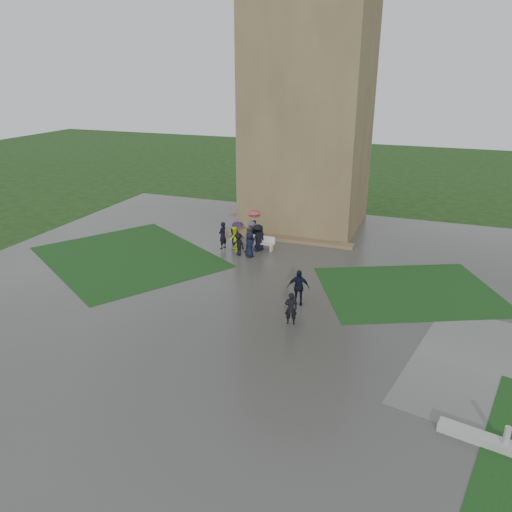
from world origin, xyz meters
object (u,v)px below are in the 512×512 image
(bench, at_px, (263,243))
(pedestrian_near, at_px, (291,308))
(pedestrian_mid, at_px, (298,287))
(tower, at_px, (310,101))

(bench, height_order, pedestrian_near, pedestrian_near)
(pedestrian_mid, xyz_separation_m, pedestrian_near, (0.26, -2.13, -0.13))
(pedestrian_near, bearing_deg, tower, -92.53)
(tower, distance_m, pedestrian_mid, 16.20)
(tower, relative_size, pedestrian_mid, 9.79)
(tower, bearing_deg, bench, -98.68)
(bench, distance_m, pedestrian_mid, 8.21)
(pedestrian_near, bearing_deg, pedestrian_mid, -98.46)
(bench, bearing_deg, pedestrian_near, -60.94)
(pedestrian_mid, bearing_deg, pedestrian_near, -98.17)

